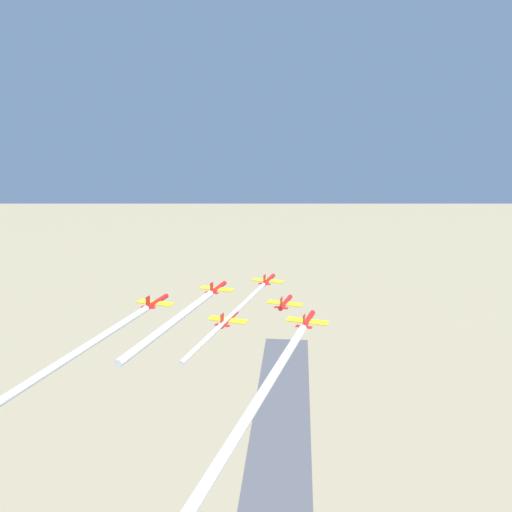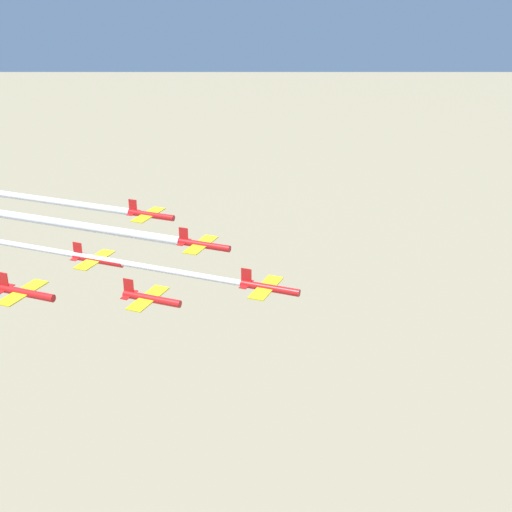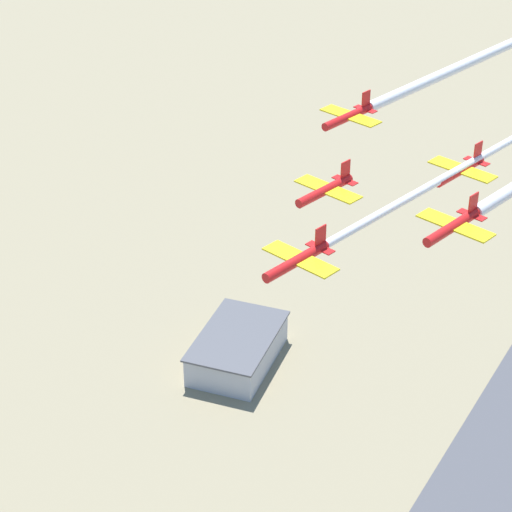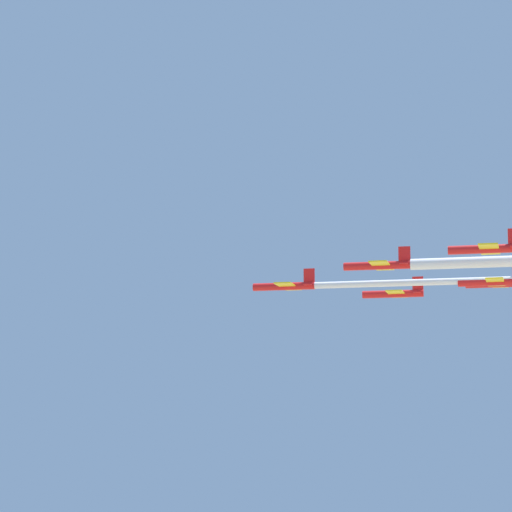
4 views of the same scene
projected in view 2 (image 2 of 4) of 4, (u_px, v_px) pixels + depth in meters
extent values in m
cylinder|color=red|center=(270.00, 288.00, 89.41)|extent=(7.56, 3.99, 0.96)
cube|color=yellow|center=(266.00, 288.00, 89.59)|extent=(4.82, 7.53, 0.16)
cube|color=red|center=(246.00, 276.00, 90.05)|extent=(1.32, 0.66, 1.91)
cube|color=red|center=(246.00, 284.00, 90.51)|extent=(1.98, 2.93, 0.10)
cylinder|color=red|center=(204.00, 245.00, 99.73)|extent=(7.56, 3.99, 0.96)
cube|color=yellow|center=(201.00, 245.00, 99.91)|extent=(4.82, 7.53, 0.16)
cube|color=red|center=(183.00, 234.00, 100.38)|extent=(1.32, 0.66, 1.91)
cube|color=red|center=(184.00, 242.00, 100.84)|extent=(1.98, 2.93, 0.10)
cylinder|color=red|center=(152.00, 299.00, 87.55)|extent=(7.56, 3.99, 0.96)
cube|color=yellow|center=(148.00, 298.00, 87.72)|extent=(4.82, 7.53, 0.16)
cube|color=red|center=(129.00, 286.00, 88.19)|extent=(1.32, 0.66, 1.91)
cube|color=red|center=(129.00, 295.00, 88.65)|extent=(1.98, 2.93, 0.10)
cylinder|color=red|center=(151.00, 215.00, 110.37)|extent=(7.56, 3.99, 0.96)
cube|color=yellow|center=(148.00, 215.00, 110.55)|extent=(4.82, 7.53, 0.16)
cube|color=red|center=(133.00, 205.00, 111.01)|extent=(1.32, 0.66, 1.91)
cube|color=red|center=(133.00, 213.00, 111.48)|extent=(1.98, 2.93, 0.10)
cylinder|color=red|center=(98.00, 260.00, 98.23)|extent=(7.56, 3.99, 0.96)
cube|color=yellow|center=(95.00, 260.00, 98.41)|extent=(4.82, 7.53, 0.16)
cube|color=red|center=(78.00, 249.00, 98.87)|extent=(1.32, 0.66, 1.91)
cube|color=red|center=(78.00, 257.00, 99.33)|extent=(1.98, 2.93, 0.10)
cylinder|color=red|center=(26.00, 293.00, 84.80)|extent=(7.56, 3.99, 0.96)
cube|color=yellow|center=(23.00, 292.00, 84.98)|extent=(4.82, 7.53, 0.16)
cube|color=red|center=(3.00, 280.00, 85.45)|extent=(1.32, 0.66, 1.91)
cube|color=red|center=(4.00, 289.00, 85.91)|extent=(1.98, 2.93, 0.10)
cylinder|color=white|center=(104.00, 260.00, 97.80)|extent=(37.95, 17.05, 0.82)
cylinder|color=white|center=(80.00, 226.00, 106.82)|extent=(31.16, 14.46, 1.29)
cylinder|color=white|center=(2.00, 194.00, 120.28)|extent=(46.18, 20.84, 1.12)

